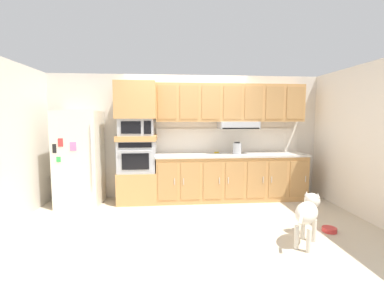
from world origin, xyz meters
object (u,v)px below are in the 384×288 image
(electric_kettle, at_px, (237,148))
(dog, at_px, (308,212))
(dog_food_bowl, at_px, (329,230))
(screwdriver, at_px, (217,153))
(microwave, at_px, (137,127))
(refrigerator, at_px, (80,158))
(built_in_oven, at_px, (137,156))

(electric_kettle, height_order, dog, electric_kettle)
(electric_kettle, distance_m, dog_food_bowl, 2.11)
(dog, distance_m, dog_food_bowl, 0.70)
(screwdriver, bearing_deg, microwave, -175.69)
(microwave, relative_size, electric_kettle, 2.68)
(refrigerator, height_order, screwdriver, refrigerator)
(built_in_oven, bearing_deg, dog, -38.91)
(built_in_oven, height_order, electric_kettle, built_in_oven)
(refrigerator, distance_m, dog_food_bowl, 4.35)
(microwave, bearing_deg, electric_kettle, -1.39)
(refrigerator, relative_size, screwdriver, 11.08)
(screwdriver, bearing_deg, electric_kettle, -24.31)
(dog, bearing_deg, built_in_oven, 91.03)
(screwdriver, xyz_separation_m, electric_kettle, (0.37, -0.17, 0.10))
(built_in_oven, distance_m, microwave, 0.56)
(refrigerator, distance_m, built_in_oven, 1.06)
(screwdriver, xyz_separation_m, dog_food_bowl, (1.32, -1.76, -0.90))
(refrigerator, relative_size, built_in_oven, 2.51)
(microwave, xyz_separation_m, dog_food_bowl, (2.90, -1.64, -1.43))
(built_in_oven, bearing_deg, screwdriver, 4.30)
(microwave, bearing_deg, dog, -38.91)
(built_in_oven, height_order, dog_food_bowl, built_in_oven)
(dog_food_bowl, bearing_deg, dog, -149.66)
(dog, xyz_separation_m, dog_food_bowl, (0.50, 0.30, -0.39))
(built_in_oven, distance_m, electric_kettle, 1.95)
(screwdriver, bearing_deg, dog, -68.26)
(electric_kettle, bearing_deg, screwdriver, 155.69)
(microwave, xyz_separation_m, screwdriver, (1.58, 0.12, -0.53))
(dog, height_order, dog_food_bowl, dog)
(built_in_oven, distance_m, dog_food_bowl, 3.45)
(electric_kettle, bearing_deg, dog, -76.55)
(refrigerator, bearing_deg, built_in_oven, 3.66)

